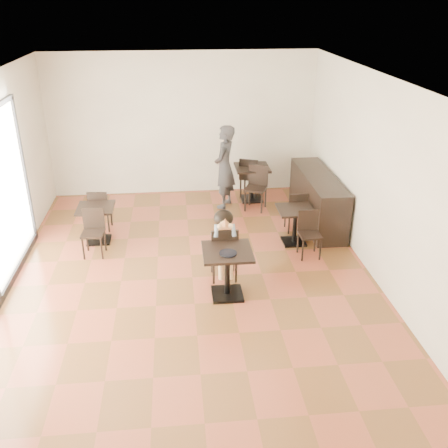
{
  "coord_description": "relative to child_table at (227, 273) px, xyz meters",
  "views": [
    {
      "loc": [
        -0.2,
        -7.18,
        4.32
      ],
      "look_at": [
        0.52,
        -0.09,
        1.0
      ],
      "focal_mm": 40.0,
      "sensor_mm": 36.0,
      "label": 1
    }
  ],
  "objects": [
    {
      "name": "wall_back",
      "position": [
        -0.52,
        4.59,
        1.2
      ],
      "size": [
        6.0,
        0.01,
        3.2
      ],
      "primitive_type": "cube",
      "color": "white",
      "rests_on": "floor"
    },
    {
      "name": "child_chair",
      "position": [
        0.0,
        0.55,
        0.08
      ],
      "size": [
        0.43,
        0.43,
        0.95
      ],
      "primitive_type": null,
      "rotation": [
        0.0,
        0.0,
        3.14
      ],
      "color": "black",
      "rests_on": "floor"
    },
    {
      "name": "floor",
      "position": [
        -0.52,
        0.59,
        -0.4
      ],
      "size": [
        6.0,
        8.0,
        0.01
      ],
      "primitive_type": "cube",
      "color": "brown",
      "rests_on": "ground"
    },
    {
      "name": "adult_patron",
      "position": [
        0.33,
        3.59,
        0.51
      ],
      "size": [
        0.66,
        0.78,
        1.81
      ],
      "primitive_type": "imported",
      "rotation": [
        0.0,
        0.0,
        -1.98
      ],
      "color": "#333338",
      "rests_on": "floor"
    },
    {
      "name": "wall_front",
      "position": [
        -0.52,
        -3.41,
        1.2
      ],
      "size": [
        6.0,
        0.01,
        3.2
      ],
      "primitive_type": "cube",
      "color": "white",
      "rests_on": "floor"
    },
    {
      "name": "child",
      "position": [
        0.0,
        0.55,
        0.2
      ],
      "size": [
        0.43,
        0.6,
        1.2
      ],
      "primitive_type": null,
      "color": "gray",
      "rests_on": "child_chair"
    },
    {
      "name": "chair_back_a",
      "position": [
        0.98,
        4.09,
        0.08
      ],
      "size": [
        0.56,
        0.56,
        0.95
      ],
      "primitive_type": null,
      "rotation": [
        0.0,
        0.0,
        2.73
      ],
      "color": "black",
      "rests_on": "floor"
    },
    {
      "name": "ceiling",
      "position": [
        -0.52,
        0.59,
        2.8
      ],
      "size": [
        6.0,
        8.0,
        0.01
      ],
      "primitive_type": "cube",
      "color": "silver",
      "rests_on": "floor"
    },
    {
      "name": "cafe_table_back",
      "position": [
        0.98,
        3.89,
        -0.0
      ],
      "size": [
        0.98,
        0.98,
        0.79
      ],
      "primitive_type": null,
      "rotation": [
        0.0,
        0.0,
        -0.41
      ],
      "color": "black",
      "rests_on": "floor"
    },
    {
      "name": "wall_right",
      "position": [
        2.48,
        0.59,
        1.2
      ],
      "size": [
        0.01,
        8.0,
        3.2
      ],
      "primitive_type": "cube",
      "color": "white",
      "rests_on": "floor"
    },
    {
      "name": "child_table",
      "position": [
        0.0,
        0.0,
        0.0
      ],
      "size": [
        0.75,
        0.75,
        0.79
      ],
      "primitive_type": null,
      "color": "black",
      "rests_on": "floor"
    },
    {
      "name": "service_counter",
      "position": [
        2.13,
        2.59,
        0.1
      ],
      "size": [
        0.6,
        2.4,
        1.0
      ],
      "primitive_type": "cube",
      "color": "black",
      "rests_on": "floor"
    },
    {
      "name": "chair_left_a",
      "position": [
        -2.23,
        2.66,
        0.03
      ],
      "size": [
        0.41,
        0.41,
        0.85
      ],
      "primitive_type": null,
      "rotation": [
        0.0,
        0.0,
        3.08
      ],
      "color": "black",
      "rests_on": "floor"
    },
    {
      "name": "chair_back_b",
      "position": [
        0.98,
        3.34,
        0.08
      ],
      "size": [
        0.56,
        0.56,
        0.95
      ],
      "primitive_type": null,
      "rotation": [
        0.0,
        0.0,
        -0.41
      ],
      "color": "black",
      "rests_on": "floor"
    },
    {
      "name": "cafe_table_mid",
      "position": [
        1.45,
        1.68,
        -0.05
      ],
      "size": [
        0.67,
        0.67,
        0.69
      ],
      "primitive_type": null,
      "rotation": [
        0.0,
        0.0,
        0.03
      ],
      "color": "black",
      "rests_on": "floor"
    },
    {
      "name": "chair_mid_b",
      "position": [
        1.59,
        1.13,
        0.02
      ],
      "size": [
        0.38,
        0.38,
        0.83
      ],
      "primitive_type": null,
      "rotation": [
        0.0,
        0.0,
        0.03
      ],
      "color": "black",
      "rests_on": "floor"
    },
    {
      "name": "cafe_table_left",
      "position": [
        -2.23,
        2.11,
        -0.04
      ],
      "size": [
        0.71,
        0.71,
        0.71
      ],
      "primitive_type": null,
      "rotation": [
        0.0,
        0.0,
        -0.07
      ],
      "color": "black",
      "rests_on": "floor"
    },
    {
      "name": "chair_mid_a",
      "position": [
        1.59,
        2.23,
        0.02
      ],
      "size": [
        0.38,
        0.38,
        0.83
      ],
      "primitive_type": null,
      "rotation": [
        0.0,
        0.0,
        3.17
      ],
      "color": "black",
      "rests_on": "floor"
    },
    {
      "name": "plate",
      "position": [
        0.0,
        -0.1,
        0.4
      ],
      "size": [
        0.27,
        0.27,
        0.02
      ],
      "primitive_type": "cylinder",
      "color": "black",
      "rests_on": "child_table"
    },
    {
      "name": "chair_left_b",
      "position": [
        -2.23,
        1.56,
        0.03
      ],
      "size": [
        0.41,
        0.41,
        0.85
      ],
      "primitive_type": null,
      "rotation": [
        0.0,
        0.0,
        -0.07
      ],
      "color": "black",
      "rests_on": "floor"
    },
    {
      "name": "pizza_slice",
      "position": [
        0.0,
        0.36,
        0.64
      ],
      "size": [
        0.28,
        0.21,
        0.06
      ],
      "primitive_type": null,
      "color": "#D7BE6C",
      "rests_on": "child"
    }
  ]
}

